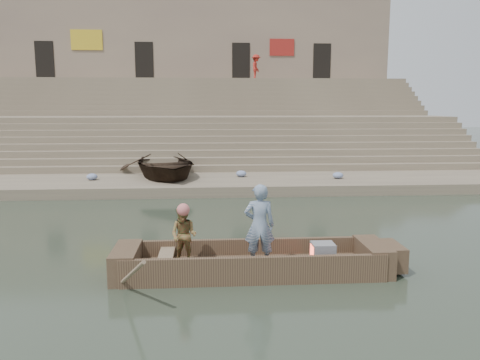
{
  "coord_description": "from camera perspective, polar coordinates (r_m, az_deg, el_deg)",
  "views": [
    {
      "loc": [
        2.46,
        -11.31,
        3.45
      ],
      "look_at": [
        3.35,
        1.45,
        1.4
      ],
      "focal_mm": 35.32,
      "sensor_mm": 36.0,
      "label": 1
    }
  ],
  "objects": [
    {
      "name": "mid_landing",
      "position": [
        27.0,
        -9.24,
        4.62
      ],
      "size": [
        32.0,
        3.0,
        2.8
      ],
      "primitive_type": "cube",
      "color": "gray",
      "rests_on": "ground"
    },
    {
      "name": "main_rowboat",
      "position": [
        9.89,
        1.44,
        -10.63
      ],
      "size": [
        5.0,
        1.3,
        0.22
      ],
      "primitive_type": "cube",
      "color": "brown",
      "rests_on": "ground"
    },
    {
      "name": "standing_man",
      "position": [
        9.47,
        2.36,
        -5.5
      ],
      "size": [
        0.63,
        0.43,
        1.68
      ],
      "primitive_type": "imported",
      "rotation": [
        0.0,
        0.0,
        3.1
      ],
      "color": "navy",
      "rests_on": "main_rowboat"
    },
    {
      "name": "upper_landing",
      "position": [
        33.91,
        -8.23,
        7.56
      ],
      "size": [
        32.0,
        3.0,
        5.2
      ],
      "primitive_type": "cube",
      "color": "gray",
      "rests_on": "ground"
    },
    {
      "name": "rowing_man",
      "position": [
        9.73,
        -6.81,
        -6.66
      ],
      "size": [
        0.71,
        0.65,
        1.19
      ],
      "primitive_type": "imported",
      "rotation": [
        0.0,
        0.0,
        -0.42
      ],
      "color": "#2B8232",
      "rests_on": "main_rowboat"
    },
    {
      "name": "beached_rowboat",
      "position": [
        20.32,
        -9.11,
        1.8
      ],
      "size": [
        4.58,
        5.62,
        1.02
      ],
      "primitive_type": "imported",
      "rotation": [
        0.0,
        0.0,
        0.24
      ],
      "color": "#2D2116",
      "rests_on": "lower_landing"
    },
    {
      "name": "rowboat_trim",
      "position": [
        9.84,
        2.69,
        -9.53
      ],
      "size": [
        6.04,
        2.63,
        1.86
      ],
      "color": "brown",
      "rests_on": "ground"
    },
    {
      "name": "television",
      "position": [
        10.03,
        9.91,
        -8.62
      ],
      "size": [
        0.46,
        0.42,
        0.4
      ],
      "color": "gray",
      "rests_on": "main_rowboat"
    },
    {
      "name": "cloth_bundles",
      "position": [
        19.75,
        -3.24,
        0.58
      ],
      "size": [
        10.6,
        1.21,
        0.26
      ],
      "color": "#3F5999",
      "rests_on": "lower_landing"
    },
    {
      "name": "building_wall",
      "position": [
        37.95,
        -7.88,
        12.25
      ],
      "size": [
        32.0,
        5.07,
        11.2
      ],
      "color": "gray",
      "rests_on": "ground"
    },
    {
      "name": "lower_landing",
      "position": [
        19.74,
        -11.1,
        -0.55
      ],
      "size": [
        32.0,
        4.0,
        0.4
      ],
      "primitive_type": "cube",
      "color": "gray",
      "rests_on": "ground"
    },
    {
      "name": "ground",
      "position": [
        12.08,
        -15.73,
        -7.84
      ],
      "size": [
        120.0,
        120.0,
        0.0
      ],
      "primitive_type": "plane",
      "color": "#2A3628",
      "rests_on": "ground"
    },
    {
      "name": "pedestrian",
      "position": [
        34.11,
        1.95,
        13.48
      ],
      "size": [
        0.96,
        1.26,
        1.73
      ],
      "primitive_type": "imported",
      "rotation": [
        0.0,
        0.0,
        1.26
      ],
      "color": "#AA251C",
      "rests_on": "upper_landing"
    },
    {
      "name": "ghat_steps",
      "position": [
        28.66,
        -8.96,
        5.68
      ],
      "size": [
        32.0,
        11.0,
        5.2
      ],
      "color": "gray",
      "rests_on": "ground"
    }
  ]
}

